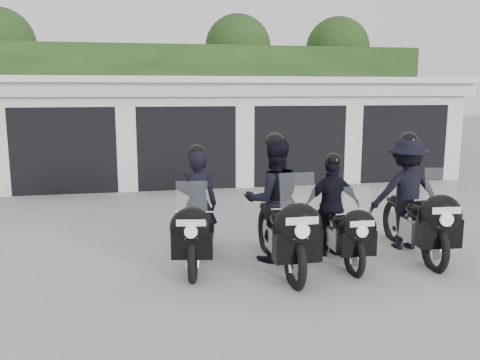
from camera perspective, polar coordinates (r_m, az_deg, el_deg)
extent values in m
plane|color=#969791|center=(8.37, -2.42, -8.16)|extent=(80.00, 80.00, 0.00)
cube|color=silver|center=(16.45, -6.95, 5.76)|extent=(16.00, 6.00, 2.80)
cube|color=silver|center=(16.21, -7.01, 10.93)|extent=(16.40, 6.80, 0.16)
cube|color=silver|center=(13.17, -6.01, 10.16)|extent=(16.40, 0.12, 0.40)
cube|color=black|center=(13.63, -5.90, -0.54)|extent=(16.00, 0.06, 0.24)
cube|color=black|center=(14.77, -18.51, 3.66)|extent=(2.60, 2.60, 2.20)
cube|color=silver|center=(13.65, -19.39, 9.02)|extent=(2.60, 0.50, 0.60)
cube|color=silver|center=(13.57, -12.62, 4.69)|extent=(0.50, 0.50, 2.80)
cube|color=black|center=(14.69, -6.41, 4.09)|extent=(2.60, 2.60, 2.20)
cube|color=silver|center=(13.56, -6.15, 9.52)|extent=(2.60, 0.50, 0.60)
cube|color=silver|center=(13.84, 0.36, 5.03)|extent=(0.50, 0.50, 2.80)
cube|color=black|center=(15.25, 5.31, 4.33)|extent=(2.60, 2.60, 2.20)
cube|color=silver|center=(14.18, 6.61, 9.54)|extent=(2.60, 0.50, 0.60)
cube|color=silver|center=(14.77, 12.29, 5.12)|extent=(0.50, 0.50, 2.80)
cube|color=black|center=(16.40, 15.79, 4.39)|extent=(2.60, 2.60, 2.20)
cube|color=silver|center=(15.40, 17.82, 9.17)|extent=(2.60, 0.50, 0.60)
cube|color=silver|center=(16.24, 22.42, 5.02)|extent=(0.50, 0.50, 2.80)
cube|color=#1A3513|center=(20.40, -7.83, 8.68)|extent=(20.00, 2.00, 4.30)
cylinder|color=black|center=(22.52, -24.89, 6.69)|extent=(0.24, 0.24, 3.30)
sphere|color=#1A3513|center=(22.33, -0.24, 14.66)|extent=(2.80, 2.80, 2.80)
cylinder|color=black|center=(22.28, -0.24, 7.59)|extent=(0.24, 0.24, 3.30)
sphere|color=#1A3513|center=(23.59, 10.90, 14.24)|extent=(2.80, 2.80, 2.80)
cylinder|color=black|center=(23.54, 10.68, 7.56)|extent=(0.24, 0.24, 3.30)
torus|color=black|center=(7.19, -5.30, -8.77)|extent=(0.23, 0.72, 0.71)
torus|color=black|center=(8.53, -4.58, -5.71)|extent=(0.23, 0.72, 0.71)
cube|color=#B2B2B8|center=(7.85, -4.91, -6.59)|extent=(0.35, 0.57, 0.31)
cube|color=black|center=(7.88, -4.90, -7.72)|extent=(0.30, 1.26, 0.06)
ellipsoid|color=black|center=(7.60, -5.03, -4.55)|extent=(0.41, 0.61, 0.28)
cube|color=black|center=(8.00, -4.82, -3.66)|extent=(0.35, 0.57, 0.10)
ellipsoid|color=black|center=(6.98, -5.41, -5.40)|extent=(0.66, 0.43, 0.59)
cube|color=black|center=(7.04, -5.38, -7.17)|extent=(0.60, 0.31, 0.39)
cube|color=#B2BFC6|center=(6.91, -5.45, -2.21)|extent=(0.44, 0.19, 0.50)
cylinder|color=silver|center=(7.12, -5.31, -3.62)|extent=(0.54, 0.12, 0.03)
cube|color=silver|center=(6.79, -5.54, -4.82)|extent=(0.39, 0.08, 0.09)
cube|color=silver|center=(6.86, -5.50, -6.18)|extent=(0.18, 0.05, 0.10)
imported|color=black|center=(7.99, -4.82, -2.69)|extent=(0.69, 0.51, 1.72)
sphere|color=black|center=(7.85, -4.91, 3.04)|extent=(0.26, 0.26, 0.26)
torus|color=black|center=(6.96, 6.18, -9.13)|extent=(0.12, 0.79, 0.79)
torus|color=black|center=(8.39, 2.97, -5.72)|extent=(0.12, 0.79, 0.79)
cube|color=#B2B2B8|center=(7.67, 4.38, -6.68)|extent=(0.28, 0.60, 0.35)
cube|color=black|center=(7.70, 4.41, -7.96)|extent=(0.09, 1.41, 0.07)
ellipsoid|color=black|center=(7.40, 4.81, -4.35)|extent=(0.35, 0.63, 0.31)
cube|color=black|center=(7.83, 3.86, -3.36)|extent=(0.28, 0.60, 0.11)
ellipsoid|color=black|center=(6.73, 6.49, -5.27)|extent=(0.68, 0.36, 0.65)
cube|color=black|center=(6.80, 6.44, -7.29)|extent=(0.63, 0.24, 0.43)
cube|color=#B2BFC6|center=(6.66, 6.48, -1.59)|extent=(0.48, 0.13, 0.55)
cylinder|color=silver|center=(6.88, 5.97, -3.23)|extent=(0.61, 0.03, 0.03)
cube|color=silver|center=(6.53, 7.00, -4.58)|extent=(0.43, 0.02, 0.10)
cube|color=silver|center=(6.61, 6.88, -6.15)|extent=(0.20, 0.02, 0.11)
imported|color=black|center=(7.82, 3.84, -2.26)|extent=(0.93, 0.73, 1.90)
sphere|color=black|center=(7.67, 3.91, 4.25)|extent=(0.29, 0.29, 0.29)
torus|color=black|center=(7.53, 12.70, -8.29)|extent=(0.10, 0.66, 0.66)
torus|color=black|center=(8.67, 9.27, -5.70)|extent=(0.10, 0.66, 0.66)
cube|color=#B2B2B8|center=(8.09, 10.82, -6.45)|extent=(0.24, 0.50, 0.29)
cube|color=black|center=(8.12, 10.84, -7.46)|extent=(0.07, 1.17, 0.05)
ellipsoid|color=black|center=(7.87, 11.31, -4.61)|extent=(0.29, 0.52, 0.26)
cube|color=black|center=(8.22, 10.30, -3.83)|extent=(0.24, 0.50, 0.09)
ellipsoid|color=black|center=(7.34, 13.05, -5.32)|extent=(0.57, 0.30, 0.54)
cube|color=black|center=(7.40, 12.99, -6.87)|extent=(0.52, 0.20, 0.36)
cube|color=#B2BFC6|center=(7.28, 13.08, -2.53)|extent=(0.40, 0.11, 0.46)
cylinder|color=silver|center=(7.46, 12.54, -3.77)|extent=(0.50, 0.03, 0.03)
cube|color=silver|center=(7.18, 13.58, -4.80)|extent=(0.36, 0.01, 0.08)
cube|color=silver|center=(7.24, 13.44, -5.99)|extent=(0.16, 0.01, 0.09)
imported|color=black|center=(8.21, 10.28, -2.96)|extent=(0.93, 0.53, 1.58)
sphere|color=black|center=(8.07, 10.44, 2.17)|extent=(0.24, 0.24, 0.24)
torus|color=black|center=(8.06, 21.03, -7.12)|extent=(0.18, 0.78, 0.78)
torus|color=black|center=(9.39, 16.83, -4.47)|extent=(0.18, 0.78, 0.78)
cube|color=#B2B2B8|center=(8.72, 18.73, -5.19)|extent=(0.33, 0.61, 0.34)
cube|color=black|center=(8.74, 18.73, -6.30)|extent=(0.21, 1.38, 0.06)
ellipsoid|color=black|center=(8.47, 19.38, -3.14)|extent=(0.40, 0.64, 0.31)
cube|color=black|center=(8.87, 18.13, -2.35)|extent=(0.33, 0.61, 0.11)
ellipsoid|color=black|center=(7.86, 21.54, -3.81)|extent=(0.70, 0.41, 0.64)
cube|color=black|center=(7.92, 21.43, -5.53)|extent=(0.63, 0.29, 0.42)
cube|color=#B2BFC6|center=(7.80, 21.63, -0.72)|extent=(0.48, 0.16, 0.54)
cylinder|color=silver|center=(8.00, 20.93, -2.13)|extent=(0.60, 0.08, 0.03)
cube|color=silver|center=(7.68, 22.22, -3.20)|extent=(0.42, 0.05, 0.10)
cube|color=silver|center=(7.75, 22.01, -4.52)|extent=(0.19, 0.03, 0.11)
imported|color=black|center=(8.86, 18.13, -1.40)|extent=(1.25, 0.73, 1.86)
sphere|color=black|center=(8.74, 18.44, 4.23)|extent=(0.29, 0.29, 0.29)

